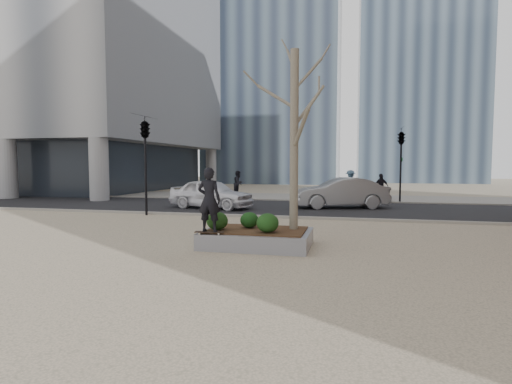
% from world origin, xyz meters
% --- Properties ---
extents(ground, '(120.00, 120.00, 0.00)m').
position_xyz_m(ground, '(0.00, 0.00, 0.00)').
color(ground, tan).
rests_on(ground, ground).
extents(street, '(60.00, 8.00, 0.02)m').
position_xyz_m(street, '(0.00, 10.00, 0.01)').
color(street, black).
rests_on(street, ground).
extents(far_sidewalk, '(60.00, 6.00, 0.02)m').
position_xyz_m(far_sidewalk, '(0.00, 17.00, 0.01)').
color(far_sidewalk, gray).
rests_on(far_sidewalk, ground).
extents(planter, '(3.00, 2.00, 0.45)m').
position_xyz_m(planter, '(1.00, 0.00, 0.23)').
color(planter, gray).
rests_on(planter, ground).
extents(planter_mulch, '(2.70, 1.70, 0.04)m').
position_xyz_m(planter_mulch, '(1.00, 0.00, 0.47)').
color(planter_mulch, '#382314').
rests_on(planter_mulch, planter).
extents(sycamore_tree, '(2.80, 2.80, 6.60)m').
position_xyz_m(sycamore_tree, '(2.00, 0.30, 3.79)').
color(sycamore_tree, gray).
rests_on(sycamore_tree, planter_mulch).
extents(shrub_left, '(0.60, 0.60, 0.51)m').
position_xyz_m(shrub_left, '(-0.05, -0.38, 0.75)').
color(shrub_left, '#183310').
rests_on(shrub_left, planter_mulch).
extents(shrub_middle, '(0.53, 0.53, 0.45)m').
position_xyz_m(shrub_middle, '(0.73, 0.19, 0.72)').
color(shrub_middle, '#113410').
rests_on(shrub_middle, planter_mulch).
extents(shrub_right, '(0.61, 0.61, 0.51)m').
position_xyz_m(shrub_right, '(1.40, -0.45, 0.75)').
color(shrub_right, '#143410').
rests_on(shrub_right, planter_mulch).
extents(skateboard, '(0.80, 0.33, 0.08)m').
position_xyz_m(skateboard, '(-0.10, -0.88, 0.49)').
color(skateboard, black).
rests_on(skateboard, planter).
extents(skateboarder, '(0.63, 0.41, 1.72)m').
position_xyz_m(skateboarder, '(-0.10, -0.88, 1.38)').
color(skateboarder, black).
rests_on(skateboarder, skateboard).
extents(police_car, '(4.77, 2.76, 1.53)m').
position_xyz_m(police_car, '(-3.52, 8.80, 0.78)').
color(police_car, white).
rests_on(police_car, street).
extents(car_silver, '(5.12, 2.93, 1.60)m').
position_xyz_m(car_silver, '(3.06, 10.56, 0.82)').
color(car_silver, gray).
rests_on(car_silver, street).
extents(pedestrian_a, '(0.91, 1.04, 1.81)m').
position_xyz_m(pedestrian_a, '(-4.41, 17.14, 0.93)').
color(pedestrian_a, black).
rests_on(pedestrian_a, far_sidewalk).
extents(pedestrian_b, '(0.86, 1.31, 1.90)m').
position_xyz_m(pedestrian_b, '(3.57, 17.78, 0.97)').
color(pedestrian_b, '#476581').
rests_on(pedestrian_b, far_sidewalk).
extents(pedestrian_c, '(1.07, 0.74, 1.69)m').
position_xyz_m(pedestrian_c, '(5.48, 15.78, 0.87)').
color(pedestrian_c, black).
rests_on(pedestrian_c, far_sidewalk).
extents(traffic_light_near, '(0.60, 2.48, 4.50)m').
position_xyz_m(traffic_light_near, '(-5.50, 5.60, 2.25)').
color(traffic_light_near, black).
rests_on(traffic_light_near, ground).
extents(traffic_light_far, '(0.60, 2.48, 4.50)m').
position_xyz_m(traffic_light_far, '(6.50, 14.60, 2.25)').
color(traffic_light_far, black).
rests_on(traffic_light_far, ground).
extents(building_glass_a, '(16.00, 16.00, 45.00)m').
position_xyz_m(building_glass_a, '(-6.00, 42.00, 22.50)').
color(building_glass_a, slate).
rests_on(building_glass_a, ground).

